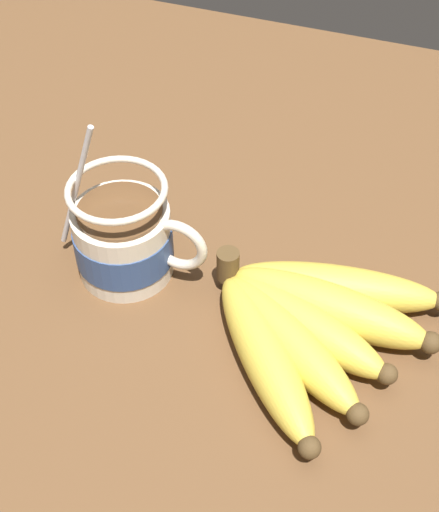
{
  "coord_description": "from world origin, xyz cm",
  "views": [
    {
      "loc": [
        13.74,
        -36.77,
        51.19
      ],
      "look_at": [
        -0.62,
        2.78,
        7.26
      ],
      "focal_mm": 50.0,
      "sensor_mm": 36.0,
      "label": 1
    }
  ],
  "objects": [
    {
      "name": "coffee_mug",
      "position": [
        -9.38,
        2.31,
        6.85
      ],
      "size": [
        14.55,
        8.8,
        15.56
      ],
      "color": "beige",
      "rests_on": "table"
    },
    {
      "name": "banana_bunch",
      "position": [
        8.02,
        0.34,
        4.91
      ],
      "size": [
        20.4,
        20.22,
        4.43
      ],
      "color": "#4C381E",
      "rests_on": "table"
    },
    {
      "name": "table",
      "position": [
        0.0,
        0.0,
        1.47
      ],
      "size": [
        102.18,
        102.18,
        2.95
      ],
      "color": "brown",
      "rests_on": "ground"
    }
  ]
}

